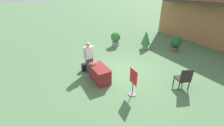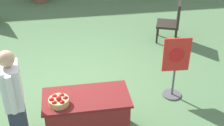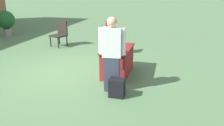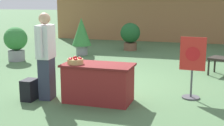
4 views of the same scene
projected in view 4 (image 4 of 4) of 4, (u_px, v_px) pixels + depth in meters
ground_plane at (109, 83)px, 7.54m from camera, size 120.00×120.00×0.00m
display_table at (98, 83)px, 6.06m from camera, size 1.37×0.70×0.75m
apple_basket at (75, 61)px, 5.98m from camera, size 0.31×0.31×0.16m
person_visitor at (46, 56)px, 6.15m from camera, size 0.31×0.61×1.72m
backpack at (30, 90)px, 6.19m from camera, size 0.24×0.34×0.42m
poster_board at (192, 67)px, 6.22m from camera, size 0.51×0.36×1.25m
potted_plant_far_right at (82, 34)px, 11.31m from camera, size 0.71×0.71×1.35m
potted_plant_near_left at (130, 35)px, 12.43m from camera, size 0.79×0.79×1.10m
potted_plant_near_right at (16, 42)px, 10.23m from camera, size 0.76×0.76×1.12m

